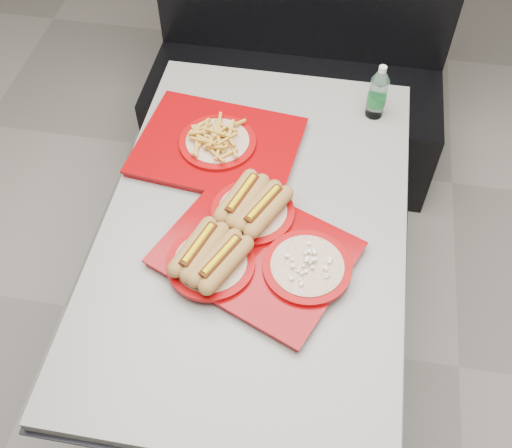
% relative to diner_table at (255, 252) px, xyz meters
% --- Properties ---
extents(ground, '(6.00, 6.00, 0.00)m').
position_rel_diner_table_xyz_m(ground, '(0.00, 0.00, -0.58)').
color(ground, gray).
rests_on(ground, ground).
extents(diner_table, '(0.92, 1.42, 0.75)m').
position_rel_diner_table_xyz_m(diner_table, '(0.00, 0.00, 0.00)').
color(diner_table, black).
rests_on(diner_table, ground).
extents(booth_bench, '(1.30, 0.57, 1.35)m').
position_rel_diner_table_xyz_m(booth_bench, '(0.00, 1.09, -0.18)').
color(booth_bench, black).
rests_on(booth_bench, ground).
extents(tray_near, '(0.62, 0.57, 0.11)m').
position_rel_diner_table_xyz_m(tray_near, '(0.01, -0.12, 0.21)').
color(tray_near, '#890307').
rests_on(tray_near, diner_table).
extents(tray_far, '(0.56, 0.46, 0.10)m').
position_rel_diner_table_xyz_m(tray_far, '(-0.17, 0.27, 0.19)').
color(tray_far, '#890307').
rests_on(tray_far, diner_table).
extents(water_bottle, '(0.06, 0.06, 0.20)m').
position_rel_diner_table_xyz_m(water_bottle, '(0.33, 0.53, 0.25)').
color(water_bottle, silver).
rests_on(water_bottle, diner_table).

